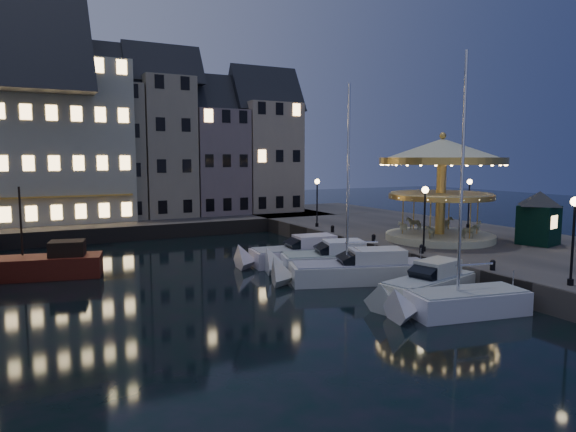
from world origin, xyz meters
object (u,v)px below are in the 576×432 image
motorboat_b (425,288)px  ticket_kiosk (539,209)px  bollard_d (332,228)px  motorboat_d (326,261)px  red_fishing_boat (44,266)px  bollard_c (374,238)px  motorboat_e (297,255)px  motorboat_a (457,304)px  streetlamp_a (574,228)px  bollard_b (422,249)px  streetlamp_b (425,209)px  streetlamp_d (469,196)px  carousel (442,170)px  streetlamp_c (317,196)px  motorboat_c (354,271)px  bollard_a (493,265)px

motorboat_b → ticket_kiosk: bearing=15.4°
ticket_kiosk → bollard_d: bearing=129.3°
motorboat_d → red_fishing_boat: bearing=158.9°
bollard_c → motorboat_e: motorboat_e is taller
motorboat_a → ticket_kiosk: size_ratio=2.62×
streetlamp_a → ticket_kiosk: size_ratio=0.99×
bollard_b → streetlamp_b: bearing=39.8°
streetlamp_a → motorboat_b: 7.43m
streetlamp_d → carousel: (-7.15, -4.08, 2.41)m
motorboat_b → ticket_kiosk: (13.55, 3.73, 3.16)m
streetlamp_c → motorboat_a: size_ratio=0.38×
streetlamp_b → motorboat_e: (-6.16, 5.66, -3.37)m
bollard_c → red_fishing_boat: bearing=167.5°
bollard_b → motorboat_a: size_ratio=0.05×
streetlamp_c → motorboat_b: size_ratio=0.59×
streetlamp_b → streetlamp_c: (0.00, 13.50, 0.00)m
motorboat_b → motorboat_c: size_ratio=0.57×
red_fishing_boat → ticket_kiosk: 32.67m
streetlamp_b → motorboat_c: motorboat_c is taller
red_fishing_boat → carousel: bearing=-13.6°
motorboat_a → motorboat_c: (-0.55, 7.53, 0.14)m
streetlamp_a → streetlamp_c: size_ratio=1.00×
streetlamp_a → motorboat_c: bearing=120.7°
bollard_b → motorboat_e: (-5.56, 6.16, -0.96)m
motorboat_e → carousel: (10.31, -2.74, 5.79)m
motorboat_b → ticket_kiosk: size_ratio=1.68×
motorboat_e → ticket_kiosk: ticket_kiosk is taller
bollard_a → bollard_d: bearing=90.0°
bollard_a → bollard_c: 10.50m
motorboat_b → motorboat_e: 11.07m
bollard_a → bollard_c: bearing=90.0°
motorboat_d → ticket_kiosk: (14.42, -4.53, 3.16)m
motorboat_b → motorboat_d: bearing=96.0°
bollard_a → bollard_b: (0.00, 5.50, 0.00)m
bollard_c → ticket_kiosk: (9.49, -6.08, 2.20)m
streetlamp_b → red_fishing_boat: bearing=157.1°
streetlamp_d → motorboat_a: bearing=-137.7°
streetlamp_a → carousel: carousel is taller
bollard_c → ticket_kiosk: size_ratio=0.14×
bollard_c → streetlamp_d: bearing=11.9°
red_fishing_boat → motorboat_d: bearing=-21.1°
streetlamp_d → motorboat_b: streetlamp_d is taller
motorboat_a → red_fishing_boat: 23.93m
streetlamp_a → motorboat_d: 14.48m
motorboat_a → motorboat_c: bearing=94.2°
bollard_b → motorboat_d: size_ratio=0.07×
streetlamp_d → bollard_b: 14.27m
motorboat_e → bollard_d: bearing=38.0°
streetlamp_d → bollard_a: size_ratio=7.32×
streetlamp_b → carousel: bearing=35.1°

